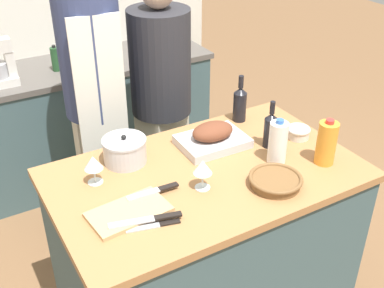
% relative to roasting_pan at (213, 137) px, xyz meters
% --- Properties ---
extents(kitchen_island, '(1.42, 0.87, 0.91)m').
position_rel_roasting_pan_xyz_m(kitchen_island, '(-0.15, -0.18, -0.50)').
color(kitchen_island, '#3D565B').
rests_on(kitchen_island, ground_plane).
extents(back_counter, '(1.78, 0.60, 0.90)m').
position_rel_roasting_pan_xyz_m(back_counter, '(-0.15, 1.45, -0.51)').
color(back_counter, '#3D565B').
rests_on(back_counter, ground_plane).
extents(roasting_pan, '(0.34, 0.25, 0.12)m').
position_rel_roasting_pan_xyz_m(roasting_pan, '(0.00, 0.00, 0.00)').
color(roasting_pan, '#BCBCC1').
rests_on(roasting_pan, kitchen_island).
extents(wicker_basket, '(0.24, 0.24, 0.05)m').
position_rel_roasting_pan_xyz_m(wicker_basket, '(0.06, -0.43, -0.02)').
color(wicker_basket, brown).
rests_on(wicker_basket, kitchen_island).
extents(cutting_board, '(0.34, 0.22, 0.02)m').
position_rel_roasting_pan_xyz_m(cutting_board, '(-0.58, -0.29, -0.04)').
color(cutting_board, tan).
rests_on(cutting_board, kitchen_island).
extents(stock_pot, '(0.21, 0.21, 0.15)m').
position_rel_roasting_pan_xyz_m(stock_pot, '(-0.44, 0.08, 0.01)').
color(stock_pot, '#B7B7BC').
rests_on(stock_pot, kitchen_island).
extents(mixing_bowl, '(0.12, 0.12, 0.06)m').
position_rel_roasting_pan_xyz_m(mixing_bowl, '(0.43, -0.15, -0.01)').
color(mixing_bowl, beige).
rests_on(mixing_bowl, kitchen_island).
extents(juice_jug, '(0.09, 0.09, 0.23)m').
position_rel_roasting_pan_xyz_m(juice_jug, '(0.37, -0.40, 0.06)').
color(juice_jug, orange).
rests_on(juice_jug, kitchen_island).
extents(milk_jug, '(0.09, 0.09, 0.22)m').
position_rel_roasting_pan_xyz_m(milk_jug, '(0.18, -0.28, 0.06)').
color(milk_jug, white).
rests_on(milk_jug, kitchen_island).
extents(wine_bottle_green, '(0.07, 0.07, 0.26)m').
position_rel_roasting_pan_xyz_m(wine_bottle_green, '(0.27, 0.16, 0.06)').
color(wine_bottle_green, black).
rests_on(wine_bottle_green, kitchen_island).
extents(wine_bottle_dark, '(0.07, 0.07, 0.25)m').
position_rel_roasting_pan_xyz_m(wine_bottle_dark, '(0.24, -0.15, 0.05)').
color(wine_bottle_dark, black).
rests_on(wine_bottle_dark, kitchen_island).
extents(wine_glass_left, '(0.08, 0.08, 0.14)m').
position_rel_roasting_pan_xyz_m(wine_glass_left, '(-0.62, -0.01, 0.05)').
color(wine_glass_left, silver).
rests_on(wine_glass_left, kitchen_island).
extents(wine_glass_right, '(0.08, 0.08, 0.14)m').
position_rel_roasting_pan_xyz_m(wine_glass_right, '(-0.23, -0.29, 0.06)').
color(wine_glass_right, silver).
rests_on(wine_glass_right, kitchen_island).
extents(knife_chef, '(0.29, 0.10, 0.01)m').
position_rel_roasting_pan_xyz_m(knife_chef, '(-0.54, -0.38, -0.03)').
color(knife_chef, '#B7B7BC').
rests_on(knife_chef, cutting_board).
extents(knife_paring, '(0.24, 0.04, 0.01)m').
position_rel_roasting_pan_xyz_m(knife_paring, '(-0.43, -0.23, -0.03)').
color(knife_paring, '#B7B7BC').
rests_on(knife_paring, cutting_board).
extents(knife_bread, '(0.22, 0.08, 0.01)m').
position_rel_roasting_pan_xyz_m(knife_bread, '(-0.52, -0.41, -0.04)').
color(knife_bread, '#B7B7BC').
rests_on(knife_bread, kitchen_island).
extents(stand_mixer, '(0.18, 0.14, 0.30)m').
position_rel_roasting_pan_xyz_m(stand_mixer, '(-0.75, 1.34, 0.06)').
color(stand_mixer, silver).
rests_on(stand_mixer, back_counter).
extents(condiment_bottle_tall, '(0.05, 0.05, 0.14)m').
position_rel_roasting_pan_xyz_m(condiment_bottle_tall, '(0.55, 1.33, 0.00)').
color(condiment_bottle_tall, maroon).
rests_on(condiment_bottle_tall, back_counter).
extents(condiment_bottle_short, '(0.05, 0.05, 0.18)m').
position_rel_roasting_pan_xyz_m(condiment_bottle_short, '(0.30, 1.46, 0.02)').
color(condiment_bottle_short, '#332D28').
rests_on(condiment_bottle_short, back_counter).
extents(condiment_bottle_extra, '(0.06, 0.06, 0.18)m').
position_rel_roasting_pan_xyz_m(condiment_bottle_extra, '(-0.38, 1.41, 0.02)').
color(condiment_bottle_extra, '#234C28').
rests_on(condiment_bottle_extra, back_counter).
extents(person_cook_aproned, '(0.35, 0.36, 1.80)m').
position_rel_roasting_pan_xyz_m(person_cook_aproned, '(-0.35, 0.72, 0.05)').
color(person_cook_aproned, beige).
rests_on(person_cook_aproned, ground_plane).
extents(person_cook_guest, '(0.37, 0.37, 1.60)m').
position_rel_roasting_pan_xyz_m(person_cook_guest, '(0.07, 0.72, -0.08)').
color(person_cook_guest, beige).
rests_on(person_cook_guest, ground_plane).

